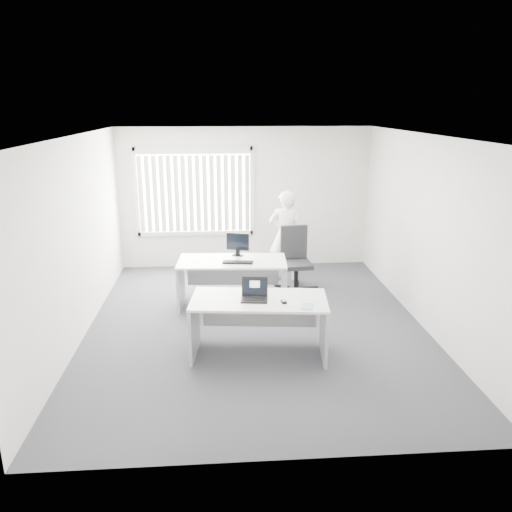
{
  "coord_description": "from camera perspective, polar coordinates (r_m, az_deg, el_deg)",
  "views": [
    {
      "loc": [
        -0.51,
        -6.89,
        3.2
      ],
      "look_at": [
        0.01,
        0.15,
        1.05
      ],
      "focal_mm": 35.0,
      "sensor_mm": 36.0,
      "label": 1
    }
  ],
  "objects": [
    {
      "name": "person",
      "position": [
        9.32,
        3.42,
        2.33
      ],
      "size": [
        0.69,
        0.51,
        1.72
      ],
      "primitive_type": "imported",
      "rotation": [
        0.0,
        0.0,
        2.98
      ],
      "color": "white",
      "rests_on": "ground"
    },
    {
      "name": "window",
      "position": [
        10.0,
        -7.04,
        7.29
      ],
      "size": [
        2.32,
        0.06,
        1.76
      ],
      "primitive_type": "cube",
      "color": "silver",
      "rests_on": "wall_back"
    },
    {
      "name": "ground",
      "position": [
        7.62,
        -0.0,
        -7.93
      ],
      "size": [
        6.0,
        6.0,
        0.0
      ],
      "primitive_type": "plane",
      "color": "#414147",
      "rests_on": "ground"
    },
    {
      "name": "wall_front",
      "position": [
        4.32,
        2.95,
        -7.73
      ],
      "size": [
        5.0,
        0.02,
        2.8
      ],
      "primitive_type": "cube",
      "color": "silver",
      "rests_on": "ground"
    },
    {
      "name": "wall_left",
      "position": [
        7.4,
        -19.71,
        1.82
      ],
      "size": [
        0.02,
        6.0,
        2.8
      ],
      "primitive_type": "cube",
      "color": "silver",
      "rests_on": "ground"
    },
    {
      "name": "paper_sheet",
      "position": [
        6.38,
        3.56,
        -5.23
      ],
      "size": [
        0.32,
        0.23,
        0.0
      ],
      "primitive_type": "cube",
      "rotation": [
        0.0,
        0.0,
        0.01
      ],
      "color": "white",
      "rests_on": "desk_near"
    },
    {
      "name": "ceiling",
      "position": [
        6.92,
        -0.01,
        13.6
      ],
      "size": [
        5.0,
        6.0,
        0.02
      ],
      "primitive_type": "cube",
      "color": "white",
      "rests_on": "wall_back"
    },
    {
      "name": "wall_right",
      "position": [
        7.73,
        18.82,
        2.54
      ],
      "size": [
        0.02,
        6.0,
        2.8
      ],
      "primitive_type": "cube",
      "color": "silver",
      "rests_on": "ground"
    },
    {
      "name": "laptop",
      "position": [
        6.36,
        -0.2,
        -3.99
      ],
      "size": [
        0.37,
        0.34,
        0.26
      ],
      "primitive_type": null,
      "rotation": [
        0.0,
        0.0,
        -0.12
      ],
      "color": "black",
      "rests_on": "desk_near"
    },
    {
      "name": "office_chair",
      "position": [
        8.91,
        4.53,
        -1.74
      ],
      "size": [
        0.71,
        0.71,
        1.15
      ],
      "rotation": [
        0.0,
        0.0,
        0.09
      ],
      "color": "black",
      "rests_on": "ground"
    },
    {
      "name": "desk_near",
      "position": [
        6.54,
        0.33,
        -6.72
      ],
      "size": [
        1.83,
        1.01,
        0.8
      ],
      "rotation": [
        0.0,
        0.0,
        -0.11
      ],
      "color": "white",
      "rests_on": "ground"
    },
    {
      "name": "monitor",
      "position": [
        8.26,
        -2.1,
        1.33
      ],
      "size": [
        0.4,
        0.23,
        0.38
      ],
      "primitive_type": null,
      "rotation": [
        0.0,
        0.0,
        -0.33
      ],
      "color": "black",
      "rests_on": "desk_far"
    },
    {
      "name": "booklet",
      "position": [
        6.24,
        5.86,
        -5.76
      ],
      "size": [
        0.2,
        0.24,
        0.01
      ],
      "primitive_type": "cube",
      "rotation": [
        0.0,
        0.0,
        -0.25
      ],
      "color": "white",
      "rests_on": "desk_near"
    },
    {
      "name": "mouse",
      "position": [
        6.33,
        3.19,
        -5.17
      ],
      "size": [
        0.07,
        0.11,
        0.04
      ],
      "primitive_type": null,
      "rotation": [
        0.0,
        0.0,
        0.11
      ],
      "color": "silver",
      "rests_on": "paper_sheet"
    },
    {
      "name": "blinds",
      "position": [
        9.95,
        -7.05,
        7.06
      ],
      "size": [
        2.2,
        0.1,
        1.5
      ],
      "primitive_type": null,
      "color": "silver",
      "rests_on": "wall_back"
    },
    {
      "name": "wall_back",
      "position": [
        10.07,
        -1.27,
        6.61
      ],
      "size": [
        5.0,
        0.02,
        2.8
      ],
      "primitive_type": "cube",
      "color": "silver",
      "rests_on": "ground"
    },
    {
      "name": "keyboard",
      "position": [
        7.92,
        -2.08,
        -0.72
      ],
      "size": [
        0.5,
        0.23,
        0.02
      ],
      "primitive_type": "cube",
      "rotation": [
        0.0,
        0.0,
        -0.14
      ],
      "color": "black",
      "rests_on": "desk_far"
    },
    {
      "name": "desk_far",
      "position": [
        8.13,
        -2.73,
        -1.99
      ],
      "size": [
        1.78,
        0.91,
        0.79
      ],
      "rotation": [
        0.0,
        0.0,
        -0.06
      ],
      "color": "white",
      "rests_on": "ground"
    }
  ]
}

